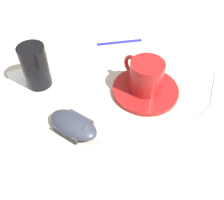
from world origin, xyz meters
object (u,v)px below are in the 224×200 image
(coffee_cup, at_px, (145,75))
(pen, at_px, (118,42))
(computer_mouse, at_px, (73,125))
(drinking_glass, at_px, (35,66))
(saucer, at_px, (145,90))

(coffee_cup, relative_size, pen, 0.82)
(computer_mouse, height_order, drinking_glass, drinking_glass)
(pen, bearing_deg, coffee_cup, 160.07)
(coffee_cup, bearing_deg, saucer, 179.55)
(coffee_cup, bearing_deg, computer_mouse, 89.83)
(drinking_glass, xyz_separation_m, pen, (0.02, -0.26, -0.05))
(saucer, relative_size, coffee_cup, 1.44)
(coffee_cup, xyz_separation_m, drinking_glass, (0.17, 0.19, 0.01))
(drinking_glass, bearing_deg, pen, -84.77)
(saucer, relative_size, drinking_glass, 1.48)
(computer_mouse, relative_size, pen, 0.94)
(drinking_glass, bearing_deg, computer_mouse, 178.59)
(saucer, bearing_deg, coffee_cup, -0.45)
(computer_mouse, height_order, pen, computer_mouse)
(saucer, bearing_deg, drinking_glass, 47.30)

